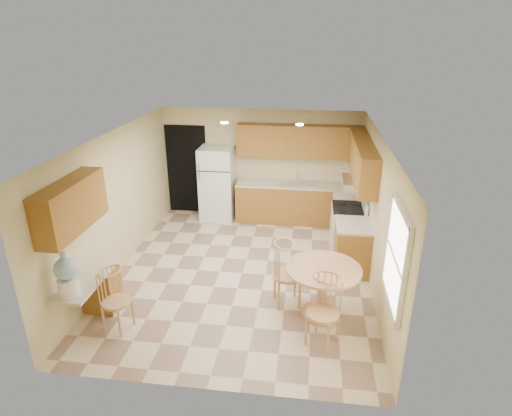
# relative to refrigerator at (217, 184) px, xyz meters

# --- Properties ---
(floor) EXTENTS (5.50, 5.50, 0.00)m
(floor) POSITION_rel_refrigerator_xyz_m (0.95, -2.40, -0.85)
(floor) COLOR beige
(floor) RESTS_ON ground
(ceiling) EXTENTS (4.50, 5.50, 0.02)m
(ceiling) POSITION_rel_refrigerator_xyz_m (0.95, -2.40, 1.65)
(ceiling) COLOR white
(ceiling) RESTS_ON wall_back
(wall_back) EXTENTS (4.50, 0.02, 2.50)m
(wall_back) POSITION_rel_refrigerator_xyz_m (0.95, 0.35, 0.40)
(wall_back) COLOR beige
(wall_back) RESTS_ON floor
(wall_front) EXTENTS (4.50, 0.02, 2.50)m
(wall_front) POSITION_rel_refrigerator_xyz_m (0.95, -5.15, 0.40)
(wall_front) COLOR beige
(wall_front) RESTS_ON floor
(wall_left) EXTENTS (0.02, 5.50, 2.50)m
(wall_left) POSITION_rel_refrigerator_xyz_m (-1.30, -2.40, 0.40)
(wall_left) COLOR beige
(wall_left) RESTS_ON floor
(wall_right) EXTENTS (0.02, 5.50, 2.50)m
(wall_right) POSITION_rel_refrigerator_xyz_m (3.20, -2.40, 0.40)
(wall_right) COLOR beige
(wall_right) RESTS_ON floor
(doorway) EXTENTS (0.90, 0.02, 2.10)m
(doorway) POSITION_rel_refrigerator_xyz_m (-0.80, 0.34, 0.20)
(doorway) COLOR black
(doorway) RESTS_ON floor
(base_cab_back) EXTENTS (2.75, 0.60, 0.87)m
(base_cab_back) POSITION_rel_refrigerator_xyz_m (1.83, 0.05, -0.41)
(base_cab_back) COLOR #A16C28
(base_cab_back) RESTS_ON floor
(counter_back) EXTENTS (2.75, 0.63, 0.04)m
(counter_back) POSITION_rel_refrigerator_xyz_m (1.83, 0.05, 0.04)
(counter_back) COLOR beige
(counter_back) RESTS_ON base_cab_back
(base_cab_right_a) EXTENTS (0.60, 0.59, 0.87)m
(base_cab_right_a) POSITION_rel_refrigerator_xyz_m (2.90, -0.54, -0.41)
(base_cab_right_a) COLOR #A16C28
(base_cab_right_a) RESTS_ON floor
(counter_right_a) EXTENTS (0.63, 0.59, 0.04)m
(counter_right_a) POSITION_rel_refrigerator_xyz_m (2.90, -0.54, 0.04)
(counter_right_a) COLOR beige
(counter_right_a) RESTS_ON base_cab_right_a
(base_cab_right_b) EXTENTS (0.60, 0.80, 0.87)m
(base_cab_right_b) POSITION_rel_refrigerator_xyz_m (2.90, -2.00, -0.41)
(base_cab_right_b) COLOR #A16C28
(base_cab_right_b) RESTS_ON floor
(counter_right_b) EXTENTS (0.63, 0.80, 0.04)m
(counter_right_b) POSITION_rel_refrigerator_xyz_m (2.90, -2.00, 0.04)
(counter_right_b) COLOR beige
(counter_right_b) RESTS_ON base_cab_right_b
(upper_cab_back) EXTENTS (2.75, 0.33, 0.70)m
(upper_cab_back) POSITION_rel_refrigerator_xyz_m (1.83, 0.19, 1.00)
(upper_cab_back) COLOR #A16C28
(upper_cab_back) RESTS_ON wall_back
(upper_cab_right) EXTENTS (0.33, 2.42, 0.70)m
(upper_cab_right) POSITION_rel_refrigerator_xyz_m (3.04, -1.19, 1.00)
(upper_cab_right) COLOR #A16C28
(upper_cab_right) RESTS_ON wall_right
(upper_cab_left) EXTENTS (0.33, 1.40, 0.70)m
(upper_cab_left) POSITION_rel_refrigerator_xyz_m (-1.13, -4.00, 1.00)
(upper_cab_left) COLOR #A16C28
(upper_cab_left) RESTS_ON wall_left
(sink) EXTENTS (0.78, 0.44, 0.01)m
(sink) POSITION_rel_refrigerator_xyz_m (1.80, 0.05, 0.06)
(sink) COLOR silver
(sink) RESTS_ON counter_back
(range_hood) EXTENTS (0.50, 0.76, 0.14)m
(range_hood) POSITION_rel_refrigerator_xyz_m (2.95, -1.22, 0.57)
(range_hood) COLOR silver
(range_hood) RESTS_ON upper_cab_right
(desk_pedestal) EXTENTS (0.48, 0.42, 0.72)m
(desk_pedestal) POSITION_rel_refrigerator_xyz_m (-1.05, -3.72, -0.49)
(desk_pedestal) COLOR #A16C28
(desk_pedestal) RESTS_ON floor
(desk_top) EXTENTS (0.50, 1.20, 0.04)m
(desk_top) POSITION_rel_refrigerator_xyz_m (-1.05, -4.10, -0.10)
(desk_top) COLOR beige
(desk_top) RESTS_ON desk_pedestal
(window) EXTENTS (0.06, 1.12, 1.30)m
(window) POSITION_rel_refrigerator_xyz_m (3.18, -4.25, 0.65)
(window) COLOR white
(window) RESTS_ON wall_right
(can_light_a) EXTENTS (0.14, 0.14, 0.02)m
(can_light_a) POSITION_rel_refrigerator_xyz_m (0.45, -1.20, 1.64)
(can_light_a) COLOR white
(can_light_a) RESTS_ON ceiling
(can_light_b) EXTENTS (0.14, 0.14, 0.02)m
(can_light_b) POSITION_rel_refrigerator_xyz_m (1.85, -1.20, 1.64)
(can_light_b) COLOR white
(can_light_b) RESTS_ON ceiling
(refrigerator) EXTENTS (0.75, 0.73, 1.69)m
(refrigerator) POSITION_rel_refrigerator_xyz_m (0.00, 0.00, 0.00)
(refrigerator) COLOR white
(refrigerator) RESTS_ON floor
(stove) EXTENTS (0.65, 0.76, 1.09)m
(stove) POSITION_rel_refrigerator_xyz_m (2.88, -1.22, -0.38)
(stove) COLOR white
(stove) RESTS_ON floor
(dining_table) EXTENTS (1.12, 1.12, 0.83)m
(dining_table) POSITION_rel_refrigerator_xyz_m (2.35, -3.46, -0.30)
(dining_table) COLOR tan
(dining_table) RESTS_ON floor
(chair_table_a) EXTENTS (0.47, 0.61, 1.06)m
(chair_table_a) POSITION_rel_refrigerator_xyz_m (1.81, -3.31, -0.20)
(chair_table_a) COLOR tan
(chair_table_a) RESTS_ON floor
(chair_table_b) EXTENTS (0.46, 0.52, 1.03)m
(chair_table_b) POSITION_rel_refrigerator_xyz_m (2.35, -4.21, -0.22)
(chair_table_b) COLOR tan
(chair_table_b) RESTS_ON floor
(chair_desk) EXTENTS (0.42, 0.54, 0.94)m
(chair_desk) POSITION_rel_refrigerator_xyz_m (-0.60, -4.25, -0.27)
(chair_desk) COLOR tan
(chair_desk) RESTS_ON floor
(water_crock) EXTENTS (0.31, 0.31, 0.64)m
(water_crock) POSITION_rel_refrigerator_xyz_m (-1.05, -4.51, 0.21)
(water_crock) COLOR white
(water_crock) RESTS_ON desk_top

